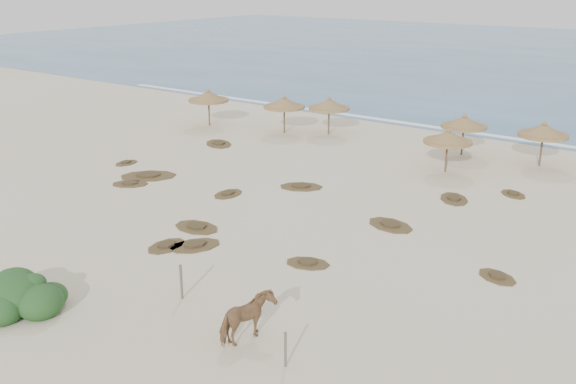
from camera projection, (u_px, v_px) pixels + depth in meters
name	position (u px, v px, depth m)	size (l,w,h in m)	color
ground	(230.00, 252.00, 26.34)	(160.00, 160.00, 0.00)	beige
foam_line	(468.00, 132.00, 46.18)	(70.00, 0.60, 0.01)	white
palapa_0	(208.00, 97.00, 47.50)	(3.44, 3.44, 2.80)	brown
palapa_1	(284.00, 103.00, 45.28)	(3.86, 3.86, 2.76)	brown
palapa_2	(329.00, 105.00, 44.95)	(3.39, 3.39, 2.72)	brown
palapa_3	(464.00, 123.00, 39.82)	(3.21, 3.21, 2.65)	brown
palapa_4	(448.00, 138.00, 36.36)	(3.59, 3.59, 2.60)	brown
palapa_5	(544.00, 131.00, 37.43)	(3.49, 3.49, 2.74)	brown
horse	(247.00, 319.00, 19.71)	(0.85, 1.86, 1.57)	#987045
fence_post_near	(181.00, 282.00, 22.37)	(0.10, 0.10, 1.30)	brown
fence_post_far	(285.00, 349.00, 18.49)	(0.08, 0.08, 1.13)	brown
bush	(19.00, 297.00, 21.69)	(3.28, 2.88, 1.47)	#255323
scrub_0	(130.00, 184.00, 34.73)	(2.32, 2.14, 0.16)	brown
scrub_1	(148.00, 176.00, 36.09)	(3.70, 3.59, 0.16)	brown
scrub_2	(228.00, 194.00, 33.13)	(1.24, 1.84, 0.16)	brown
scrub_3	(390.00, 225.00, 29.04)	(2.61, 2.03, 0.16)	brown
scrub_4	(497.00, 277.00, 24.09)	(1.90, 1.61, 0.16)	brown
scrub_6	(219.00, 144.00, 42.88)	(2.97, 2.72, 0.16)	brown
scrub_7	(454.00, 199.00, 32.41)	(2.27, 2.47, 0.16)	brown
scrub_8	(126.00, 163.00, 38.55)	(1.03, 1.54, 0.16)	brown
scrub_9	(195.00, 245.00, 26.86)	(2.25, 2.58, 0.16)	brown
scrub_10	(513.00, 194.00, 33.09)	(1.88, 1.81, 0.16)	brown
scrub_11	(166.00, 246.00, 26.82)	(1.25, 1.88, 0.16)	brown
scrub_12	(308.00, 263.00, 25.22)	(2.04, 1.65, 0.16)	brown
scrub_13	(301.00, 186.00, 34.27)	(2.75, 2.46, 0.16)	brown
scrub_14	(197.00, 227.00, 28.80)	(2.26, 1.50, 0.16)	brown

